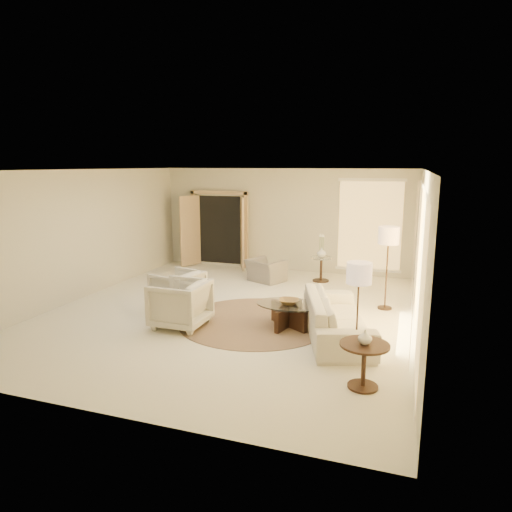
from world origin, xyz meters
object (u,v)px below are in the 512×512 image
(sofa, at_px, (337,317))
(end_table, at_px, (364,358))
(coffee_table, at_px, (289,312))
(end_vase, at_px, (365,337))
(side_vase, at_px, (322,253))
(accent_chair, at_px, (266,267))
(bowl, at_px, (289,302))
(side_table, at_px, (321,267))
(armchair_left, at_px, (178,288))
(floor_lamp_far, at_px, (359,278))
(floor_lamp_near, at_px, (389,239))
(armchair_right, at_px, (180,302))

(sofa, xyz_separation_m, end_table, (0.63, -1.73, 0.07))
(coffee_table, relative_size, end_vase, 8.14)
(side_vase, bearing_deg, end_vase, -73.51)
(sofa, xyz_separation_m, coffee_table, (-0.89, 0.18, -0.08))
(end_vase, height_order, side_vase, side_vase)
(accent_chair, bearing_deg, bowl, 139.49)
(accent_chair, distance_m, side_table, 1.39)
(coffee_table, bearing_deg, side_table, 91.27)
(bowl, height_order, end_vase, end_vase)
(side_table, relative_size, side_vase, 2.59)
(armchair_left, bearing_deg, accent_chair, 174.42)
(accent_chair, distance_m, end_vase, 5.74)
(floor_lamp_far, xyz_separation_m, end_vase, (0.19, -0.83, -0.58))
(armchair_left, bearing_deg, floor_lamp_far, 84.41)
(sofa, bearing_deg, end_vase, -177.51)
(accent_chair, height_order, bowl, accent_chair)
(accent_chair, distance_m, end_table, 5.73)
(side_vase, bearing_deg, accent_chair, -161.01)
(floor_lamp_far, xyz_separation_m, side_vase, (-1.40, 4.56, -0.55))
(floor_lamp_near, bearing_deg, side_table, 132.74)
(end_table, height_order, floor_lamp_far, floor_lamp_far)
(side_table, relative_size, end_vase, 3.29)
(floor_lamp_far, bearing_deg, end_table, -76.81)
(coffee_table, bearing_deg, accent_chair, 114.67)
(floor_lamp_far, bearing_deg, armchair_left, 159.88)
(coffee_table, bearing_deg, floor_lamp_near, 46.51)
(sofa, height_order, side_vase, side_vase)
(armchair_left, bearing_deg, side_vase, 158.57)
(sofa, distance_m, floor_lamp_far, 1.37)
(accent_chair, xyz_separation_m, side_table, (1.32, 0.45, 0.00))
(side_vase, bearing_deg, armchair_left, -125.95)
(armchair_right, bearing_deg, bowl, 108.58)
(sofa, height_order, floor_lamp_far, floor_lamp_far)
(accent_chair, height_order, end_table, accent_chair)
(end_table, relative_size, side_table, 1.04)
(side_table, height_order, side_vase, side_vase)
(sofa, xyz_separation_m, floor_lamp_near, (0.70, 1.85, 1.09))
(bowl, bearing_deg, end_vase, -51.46)
(side_table, bearing_deg, armchair_right, -113.65)
(bowl, bearing_deg, coffee_table, -90.00)
(sofa, xyz_separation_m, side_vase, (-0.97, 3.66, 0.39))
(side_vase, bearing_deg, armchair_right, -113.65)
(end_table, relative_size, end_vase, 3.43)
(accent_chair, height_order, coffee_table, accent_chair)
(floor_lamp_near, bearing_deg, end_table, -91.16)
(accent_chair, relative_size, side_table, 1.38)
(floor_lamp_near, bearing_deg, accent_chair, 155.61)
(armchair_left, distance_m, floor_lamp_far, 4.05)
(coffee_table, height_order, end_vase, end_vase)
(accent_chair, height_order, floor_lamp_near, floor_lamp_near)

